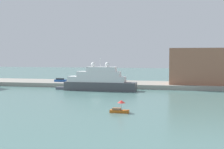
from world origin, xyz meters
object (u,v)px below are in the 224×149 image
large_yacht (99,81)px  harbor_building (201,66)px  small_motorboat (120,108)px  parked_car (60,80)px  person_figure (71,81)px  work_barge (63,88)px  mooring_bollard (101,83)px

large_yacht → harbor_building: bearing=22.7°
large_yacht → harbor_building: harbor_building is taller
small_motorboat → parked_car: bearing=123.3°
large_yacht → small_motorboat: large_yacht is taller
large_yacht → harbor_building: size_ratio=1.08×
harbor_building → small_motorboat: bearing=-110.7°
harbor_building → parked_car: bearing=-178.6°
harbor_building → person_figure: harbor_building is taller
work_barge → parked_car: (-5.84, 12.20, 1.67)m
small_motorboat → work_barge: bearing=125.6°
large_yacht → person_figure: large_yacht is taller
large_yacht → parked_car: size_ratio=5.25×
person_figure → mooring_bollard: person_figure is taller
large_yacht → person_figure: size_ratio=13.92×
parked_car → mooring_bollard: parked_car is taller
small_motorboat → harbor_building: 54.79m
work_barge → parked_car: bearing=115.6°
harbor_building → large_yacht: bearing=-157.3°
work_barge → mooring_bollard: 13.50m
parked_car → mooring_bollard: size_ratio=7.25×
large_yacht → mooring_bollard: large_yacht is taller
large_yacht → parked_car: (-18.69, 12.57, -1.03)m
large_yacht → person_figure: bearing=147.6°
parked_car → mooring_bollard: (17.20, -5.03, -0.29)m
work_barge → small_motorboat: bearing=-54.4°
harbor_building → mooring_bollard: 35.65m
person_figure → mooring_bollard: 11.43m
work_barge → person_figure: 8.03m
large_yacht → small_motorboat: size_ratio=6.24×
large_yacht → person_figure: 15.29m
parked_car → person_figure: bearing=-37.1°
person_figure → work_barge: bearing=-89.7°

